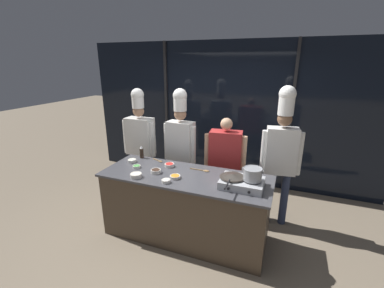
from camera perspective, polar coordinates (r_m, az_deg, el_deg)
name	(u,v)px	position (r m, az deg, el deg)	size (l,w,h in m)	color
ground_plane	(186,234)	(3.83, -1.43, -19.45)	(24.00, 24.00, 0.00)	#7F705B
window_wall_back	(224,115)	(5.00, 7.10, 6.52)	(5.67, 0.09, 2.70)	black
demo_counter	(185,206)	(3.57, -1.49, -13.59)	(2.22, 0.82, 0.92)	#4C3D2D
portable_stove	(242,183)	(3.10, 11.02, -8.47)	(0.50, 0.39, 0.11)	#B2B5BA
frying_pan	(232,176)	(3.08, 8.96, -7.01)	(0.31, 0.53, 0.04)	#38332D
stock_pot	(253,174)	(3.03, 13.31, -6.49)	(0.24, 0.22, 0.15)	#93969B
squeeze_bottle_soy	(142,152)	(3.99, -11.15, -1.77)	(0.06, 0.06, 0.19)	#332319
prep_bowl_bell_pepper	(169,165)	(3.62, -5.03, -4.63)	(0.14, 0.14, 0.05)	silver
prep_bowl_onion	(166,181)	(3.17, -5.81, -8.14)	(0.11, 0.11, 0.04)	silver
prep_bowl_carrots	(175,177)	(3.27, -3.77, -7.23)	(0.13, 0.13, 0.04)	silver
prep_bowl_scallions	(137,166)	(3.65, -12.21, -4.89)	(0.11, 0.11, 0.03)	silver
prep_bowl_garlic	(136,175)	(3.36, -12.34, -6.75)	(0.15, 0.15, 0.05)	silver
prep_bowl_soy_glaze	(156,171)	(3.44, -8.03, -5.94)	(0.13, 0.13, 0.05)	silver
prep_bowl_bean_sprouts	(132,160)	(3.87, -13.19, -3.59)	(0.12, 0.12, 0.04)	silver
serving_spoon_slotted	(159,161)	(3.83, -7.32, -3.72)	(0.20, 0.11, 0.02)	olive
serving_spoon_solid	(204,170)	(3.48, 2.59, -5.89)	(0.28, 0.06, 0.02)	olive
chef_head	(140,137)	(4.49, -11.47, 1.50)	(0.62, 0.25, 1.91)	#4C4C51
chef_sous	(181,141)	(4.06, -2.57, 0.76)	(0.55, 0.25, 1.94)	#4C4C51
person_guest	(225,158)	(3.92, 7.35, -3.20)	(0.62, 0.30, 1.55)	#4C4C51
chef_line	(281,148)	(3.75, 19.27, -0.87)	(0.55, 0.28, 2.03)	#2D3856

